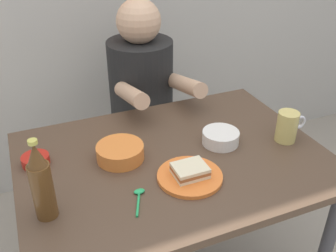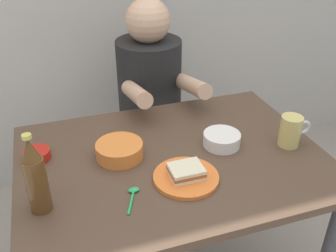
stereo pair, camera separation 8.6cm
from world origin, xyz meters
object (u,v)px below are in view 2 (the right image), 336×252
stool (151,149)px  person_seated (150,81)px  soup_bowl_orange (119,150)px  beer_bottle (36,177)px  plate_orange (187,177)px  sandwich (187,171)px  beer_mug (291,131)px  dining_table (172,177)px

stool → person_seated: person_seated is taller
soup_bowl_orange → person_seated: bearing=63.7°
beer_bottle → plate_orange: bearing=-0.6°
person_seated → sandwich: size_ratio=6.54×
beer_mug → soup_bowl_orange: bearing=168.7°
plate_orange → soup_bowl_orange: (-0.18, 0.20, 0.02)m
person_seated → plate_orange: 0.76m
plate_orange → beer_mug: size_ratio=1.75×
beer_bottle → person_seated: bearing=53.5°
plate_orange → sandwich: 0.02m
stool → person_seated: size_ratio=0.63×
dining_table → soup_bowl_orange: size_ratio=6.47×
person_seated → sandwich: 0.76m
dining_table → sandwich: 0.19m
dining_table → soup_bowl_orange: 0.23m
stool → beer_bottle: size_ratio=1.72×
stool → plate_orange: bearing=-96.8°
person_seated → beer_mug: bearing=-63.0°
sandwich → beer_bottle: bearing=179.4°
dining_table → soup_bowl_orange: bearing=161.9°
plate_orange → soup_bowl_orange: size_ratio=1.29×
sandwich → soup_bowl_orange: soup_bowl_orange is taller
dining_table → plate_orange: (0.00, -0.14, 0.10)m
plate_orange → soup_bowl_orange: bearing=133.0°
stool → sandwich: bearing=-96.8°
sandwich → beer_mug: size_ratio=0.87×
plate_orange → soup_bowl_orange: soup_bowl_orange is taller
sandwich → stool: bearing=83.2°
beer_bottle → sandwich: bearing=-0.6°
dining_table → sandwich: (0.00, -0.14, 0.13)m
dining_table → sandwich: sandwich is taller
sandwich → beer_mug: 0.45m
stool → plate_orange: (-0.09, -0.77, 0.40)m
beer_bottle → soup_bowl_orange: 0.35m
stool → beer_mug: size_ratio=3.57×
stool → soup_bowl_orange: bearing=-115.9°
beer_mug → soup_bowl_orange: beer_mug is taller
dining_table → person_seated: 0.64m
beer_mug → person_seated: bearing=117.0°
dining_table → person_seated: bearing=81.2°
sandwich → beer_bottle: 0.47m
sandwich → soup_bowl_orange: bearing=133.0°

